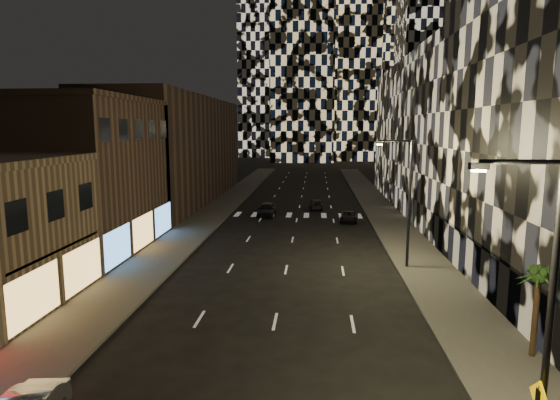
% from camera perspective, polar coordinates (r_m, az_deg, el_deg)
% --- Properties ---
extents(sidewalk_left, '(4.00, 120.00, 0.15)m').
position_cam_1_polar(sidewalk_left, '(55.17, -8.26, -1.61)').
color(sidewalk_left, '#47443F').
rests_on(sidewalk_left, ground).
extents(sidewalk_right, '(4.00, 120.00, 0.15)m').
position_cam_1_polar(sidewalk_right, '(54.43, 12.76, -1.88)').
color(sidewalk_right, '#47443F').
rests_on(sidewalk_right, ground).
extents(curb_left, '(0.20, 120.00, 0.15)m').
position_cam_1_polar(curb_left, '(54.75, -6.12, -1.65)').
color(curb_left, '#4C4C47').
rests_on(curb_left, ground).
extents(curb_right, '(0.20, 120.00, 0.15)m').
position_cam_1_polar(curb_right, '(54.16, 10.56, -1.86)').
color(curb_right, '#4C4C47').
rests_on(curb_right, ground).
extents(retail_brown, '(10.00, 15.00, 12.00)m').
position_cam_1_polar(retail_brown, '(41.29, -23.08, 2.60)').
color(retail_brown, '#4F392C').
rests_on(retail_brown, ground).
extents(retail_filler_left, '(10.00, 40.00, 14.00)m').
position_cam_1_polar(retail_filler_left, '(65.81, -12.47, 6.02)').
color(retail_filler_left, '#4F392C').
rests_on(retail_filler_left, ground).
extents(midrise_base, '(0.60, 25.00, 3.00)m').
position_cam_1_polar(midrise_base, '(30.49, 24.15, -8.09)').
color(midrise_base, '#383838').
rests_on(midrise_base, ground).
extents(midrise_filler_right, '(16.00, 40.00, 18.00)m').
position_cam_1_polar(midrise_filler_right, '(62.58, 21.28, 7.33)').
color(midrise_filler_right, '#232326').
rests_on(midrise_filler_right, ground).
extents(streetlight_near, '(2.55, 0.25, 9.00)m').
position_cam_1_polar(streetlight_near, '(15.11, 29.40, -10.08)').
color(streetlight_near, black).
rests_on(streetlight_near, sidewalk_right).
extents(streetlight_far, '(2.55, 0.25, 9.00)m').
position_cam_1_polar(streetlight_far, '(33.85, 15.14, 0.68)').
color(streetlight_far, black).
rests_on(streetlight_far, sidewalk_right).
extents(car_dark_midlane, '(2.04, 4.62, 1.54)m').
position_cam_1_polar(car_dark_midlane, '(53.18, -1.61, -1.15)').
color(car_dark_midlane, black).
rests_on(car_dark_midlane, ground).
extents(car_dark_oncoming, '(1.78, 4.13, 1.18)m').
position_cam_1_polar(car_dark_oncoming, '(58.09, 4.43, -0.50)').
color(car_dark_oncoming, black).
rests_on(car_dark_oncoming, ground).
extents(car_dark_rightlane, '(2.24, 4.11, 1.09)m').
position_cam_1_polar(car_dark_rightlane, '(50.48, 8.41, -2.04)').
color(car_dark_rightlane, black).
rests_on(car_dark_rightlane, ground).
extents(palm_tree, '(2.05, 2.02, 4.02)m').
position_cam_1_polar(palm_tree, '(22.94, 28.95, -8.76)').
color(palm_tree, '#47331E').
rests_on(palm_tree, sidewalk_right).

